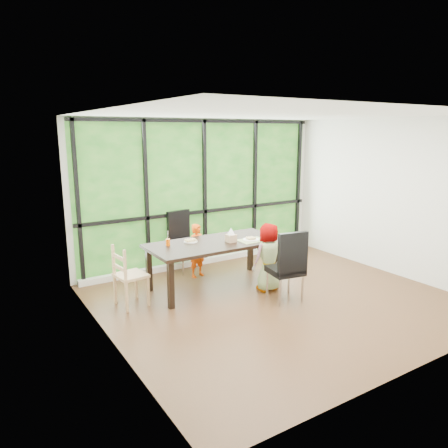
{
  "coord_description": "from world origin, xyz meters",
  "views": [
    {
      "loc": [
        -3.83,
        -4.61,
        2.47
      ],
      "look_at": [
        -0.4,
        0.87,
        1.05
      ],
      "focal_mm": 33.9,
      "sensor_mm": 36.0,
      "label": 1
    }
  ],
  "objects_px": {
    "plate_far": "(191,242)",
    "green_cup": "(270,235)",
    "child_older": "(269,257)",
    "chair_interior_leather": "(285,265)",
    "chair_window_leather": "(185,242)",
    "white_mug": "(264,231)",
    "chair_end_beech": "(131,275)",
    "tissue_box": "(231,238)",
    "dining_table": "(215,265)",
    "orange_cup": "(168,242)",
    "plate_near": "(251,240)",
    "child_toddler": "(197,250)"
  },
  "relations": [
    {
      "from": "chair_end_beech",
      "to": "plate_near",
      "type": "bearing_deg",
      "value": -104.01
    },
    {
      "from": "child_older",
      "to": "white_mug",
      "type": "xyz_separation_m",
      "value": [
        0.38,
        0.62,
        0.25
      ]
    },
    {
      "from": "plate_far",
      "to": "green_cup",
      "type": "bearing_deg",
      "value": -22.79
    },
    {
      "from": "white_mug",
      "to": "chair_window_leather",
      "type": "bearing_deg",
      "value": 138.91
    },
    {
      "from": "child_older",
      "to": "tissue_box",
      "type": "xyz_separation_m",
      "value": [
        -0.42,
        0.44,
        0.27
      ]
    },
    {
      "from": "dining_table",
      "to": "child_toddler",
      "type": "xyz_separation_m",
      "value": [
        0.0,
        0.6,
        0.09
      ]
    },
    {
      "from": "chair_window_leather",
      "to": "plate_near",
      "type": "height_order",
      "value": "chair_window_leather"
    },
    {
      "from": "chair_interior_leather",
      "to": "green_cup",
      "type": "relative_size",
      "value": 8.86
    },
    {
      "from": "child_older",
      "to": "chair_interior_leather",
      "type": "bearing_deg",
      "value": 85.16
    },
    {
      "from": "plate_near",
      "to": "dining_table",
      "type": "bearing_deg",
      "value": 159.56
    },
    {
      "from": "chair_end_beech",
      "to": "tissue_box",
      "type": "bearing_deg",
      "value": -102.53
    },
    {
      "from": "chair_window_leather",
      "to": "child_older",
      "type": "height_order",
      "value": "child_older"
    },
    {
      "from": "chair_window_leather",
      "to": "white_mug",
      "type": "bearing_deg",
      "value": -50.11
    },
    {
      "from": "chair_end_beech",
      "to": "plate_far",
      "type": "distance_m",
      "value": 1.13
    },
    {
      "from": "dining_table",
      "to": "child_toddler",
      "type": "relative_size",
      "value": 2.31
    },
    {
      "from": "chair_end_beech",
      "to": "child_older",
      "type": "xyz_separation_m",
      "value": [
        2.04,
        -0.58,
        0.09
      ]
    },
    {
      "from": "dining_table",
      "to": "green_cup",
      "type": "xyz_separation_m",
      "value": [
        0.86,
        -0.29,
        0.44
      ]
    },
    {
      "from": "dining_table",
      "to": "chair_interior_leather",
      "type": "height_order",
      "value": "chair_interior_leather"
    },
    {
      "from": "chair_interior_leather",
      "to": "tissue_box",
      "type": "bearing_deg",
      "value": -57.54
    },
    {
      "from": "chair_window_leather",
      "to": "chair_end_beech",
      "type": "xyz_separation_m",
      "value": [
        -1.36,
        -0.97,
        -0.09
      ]
    },
    {
      "from": "chair_end_beech",
      "to": "tissue_box",
      "type": "relative_size",
      "value": 6.35
    },
    {
      "from": "orange_cup",
      "to": "chair_window_leather",
      "type": "bearing_deg",
      "value": 48.86
    },
    {
      "from": "chair_interior_leather",
      "to": "orange_cup",
      "type": "xyz_separation_m",
      "value": [
        -1.32,
        1.22,
        0.26
      ]
    },
    {
      "from": "tissue_box",
      "to": "child_older",
      "type": "bearing_deg",
      "value": -46.18
    },
    {
      "from": "child_toddler",
      "to": "plate_far",
      "type": "bearing_deg",
      "value": -145.84
    },
    {
      "from": "chair_interior_leather",
      "to": "orange_cup",
      "type": "relative_size",
      "value": 10.41
    },
    {
      "from": "chair_window_leather",
      "to": "chair_end_beech",
      "type": "bearing_deg",
      "value": -153.51
    },
    {
      "from": "chair_end_beech",
      "to": "green_cup",
      "type": "xyz_separation_m",
      "value": [
        2.26,
        -0.31,
        0.36
      ]
    },
    {
      "from": "dining_table",
      "to": "tissue_box",
      "type": "height_order",
      "value": "tissue_box"
    },
    {
      "from": "orange_cup",
      "to": "green_cup",
      "type": "distance_m",
      "value": 1.66
    },
    {
      "from": "child_toddler",
      "to": "plate_near",
      "type": "bearing_deg",
      "value": -71.51
    },
    {
      "from": "green_cup",
      "to": "tissue_box",
      "type": "relative_size",
      "value": 0.86
    },
    {
      "from": "chair_end_beech",
      "to": "orange_cup",
      "type": "relative_size",
      "value": 8.67
    },
    {
      "from": "child_toddler",
      "to": "orange_cup",
      "type": "height_order",
      "value": "child_toddler"
    },
    {
      "from": "plate_near",
      "to": "child_toddler",
      "type": "bearing_deg",
      "value": 124.19
    },
    {
      "from": "dining_table",
      "to": "green_cup",
      "type": "relative_size",
      "value": 17.65
    },
    {
      "from": "chair_window_leather",
      "to": "dining_table",
      "type": "bearing_deg",
      "value": -96.44
    },
    {
      "from": "green_cup",
      "to": "plate_near",
      "type": "bearing_deg",
      "value": 164.15
    },
    {
      "from": "chair_interior_leather",
      "to": "green_cup",
      "type": "bearing_deg",
      "value": -100.62
    },
    {
      "from": "chair_end_beech",
      "to": "tissue_box",
      "type": "xyz_separation_m",
      "value": [
        1.62,
        -0.14,
        0.36
      ]
    },
    {
      "from": "child_toddler",
      "to": "plate_far",
      "type": "relative_size",
      "value": 4.28
    },
    {
      "from": "plate_near",
      "to": "tissue_box",
      "type": "distance_m",
      "value": 0.35
    },
    {
      "from": "chair_window_leather",
      "to": "chair_end_beech",
      "type": "relative_size",
      "value": 1.2
    },
    {
      "from": "dining_table",
      "to": "tissue_box",
      "type": "bearing_deg",
      "value": -30.14
    },
    {
      "from": "dining_table",
      "to": "green_cup",
      "type": "distance_m",
      "value": 1.01
    },
    {
      "from": "white_mug",
      "to": "child_toddler",
      "type": "bearing_deg",
      "value": 151.91
    },
    {
      "from": "plate_far",
      "to": "plate_near",
      "type": "relative_size",
      "value": 0.83
    },
    {
      "from": "chair_window_leather",
      "to": "child_older",
      "type": "xyz_separation_m",
      "value": [
        0.68,
        -1.55,
        0.0
      ]
    },
    {
      "from": "plate_near",
      "to": "tissue_box",
      "type": "relative_size",
      "value": 1.86
    },
    {
      "from": "chair_end_beech",
      "to": "child_toddler",
      "type": "xyz_separation_m",
      "value": [
        1.41,
        0.59,
        0.02
      ]
    }
  ]
}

